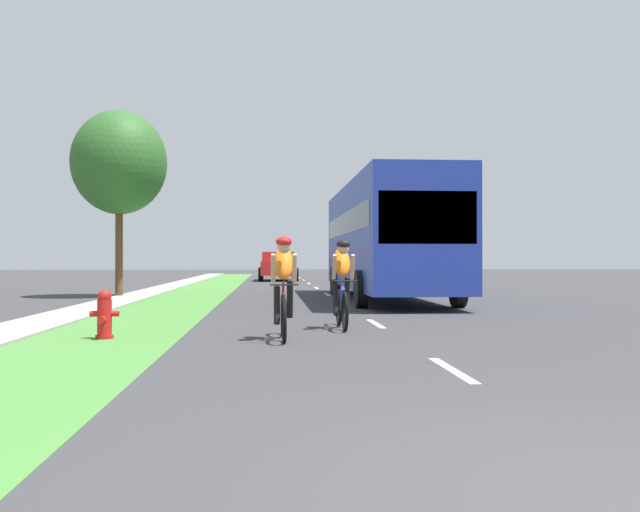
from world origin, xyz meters
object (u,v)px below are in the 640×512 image
(cyclist_lead, at_px, (284,287))
(cyclist_trailing, at_px, (342,283))
(fire_hydrant_red, at_px, (104,315))
(bus_blue, at_px, (385,235))
(street_tree_near, at_px, (119,163))
(pickup_red, at_px, (278,266))

(cyclist_lead, bearing_deg, cyclist_trailing, 56.28)
(cyclist_lead, bearing_deg, fire_hydrant_red, 174.05)
(cyclist_trailing, xyz_separation_m, bus_blue, (2.27, 8.94, 1.17))
(cyclist_lead, height_order, street_tree_near, street_tree_near)
(cyclist_trailing, height_order, street_tree_near, street_tree_near)
(fire_hydrant_red, relative_size, street_tree_near, 0.13)
(cyclist_trailing, bearing_deg, fire_hydrant_red, -161.07)
(cyclist_lead, xyz_separation_m, street_tree_near, (-5.10, 12.50, 3.57))
(cyclist_trailing, bearing_deg, pickup_red, 91.57)
(fire_hydrant_red, distance_m, pickup_red, 29.51)
(street_tree_near, bearing_deg, fire_hydrant_red, -79.17)
(bus_blue, bearing_deg, cyclist_lead, -107.60)
(cyclist_trailing, distance_m, street_tree_near, 13.02)
(bus_blue, height_order, pickup_red, bus_blue)
(bus_blue, bearing_deg, cyclist_trailing, -104.27)
(bus_blue, bearing_deg, pickup_red, 99.06)
(cyclist_lead, height_order, pickup_red, pickup_red)
(cyclist_lead, xyz_separation_m, cyclist_trailing, (1.07, 1.61, 0.00))
(cyclist_trailing, bearing_deg, cyclist_lead, -123.72)
(pickup_red, xyz_separation_m, street_tree_near, (-5.41, -17.14, 3.55))
(fire_hydrant_red, height_order, street_tree_near, street_tree_near)
(bus_blue, distance_m, pickup_red, 19.37)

